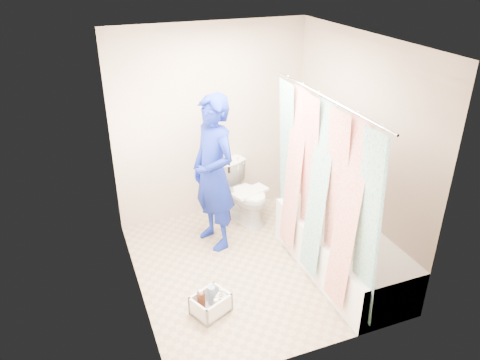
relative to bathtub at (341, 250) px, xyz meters
name	(u,v)px	position (x,y,z in m)	size (l,w,h in m)	color
floor	(251,266)	(-0.85, 0.43, -0.27)	(2.60, 2.60, 0.00)	tan
ceiling	(254,41)	(-0.85, 0.43, 2.13)	(2.40, 2.60, 0.02)	silver
wall_back	(211,124)	(-0.85, 1.73, 0.93)	(2.40, 0.02, 2.40)	#BCA991
wall_front	(319,235)	(-0.85, -0.88, 0.93)	(2.40, 0.02, 2.40)	#BCA991
wall_left	(129,187)	(-2.05, 0.43, 0.93)	(0.02, 2.60, 2.40)	#BCA991
wall_right	(357,149)	(0.35, 0.43, 0.93)	(0.02, 2.60, 2.40)	#BCA991
bathtub	(341,250)	(0.00, 0.00, 0.00)	(0.70, 1.75, 0.50)	white
curtain_rod	(328,98)	(-0.33, 0.00, 1.68)	(0.02, 0.02, 1.90)	silver
shower_curtain	(319,193)	(-0.33, 0.00, 0.75)	(0.06, 1.75, 1.80)	silver
toilet	(244,193)	(-0.56, 1.37, 0.10)	(0.41, 0.73, 0.74)	white
tank_lid	(250,192)	(-0.52, 1.26, 0.17)	(0.46, 0.20, 0.03)	white
tank_internals	(231,163)	(-0.66, 1.55, 0.46)	(0.18, 0.09, 0.24)	black
plumber	(214,174)	(-1.06, 1.01, 0.63)	(0.65, 0.43, 1.79)	#0F239F
cleaning_caddy	(212,304)	(-1.48, -0.10, -0.17)	(0.41, 0.38, 0.25)	white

